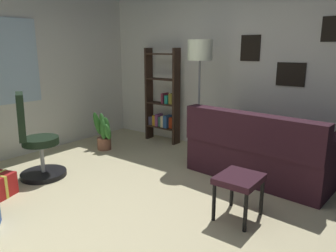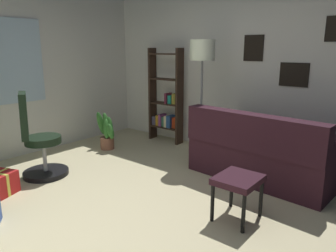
# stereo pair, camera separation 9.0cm
# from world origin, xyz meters

# --- Properties ---
(ground_plane) EXTENTS (4.66, 5.20, 0.10)m
(ground_plane) POSITION_xyz_m (0.00, 0.00, -0.05)
(ground_plane) COLOR beige
(wall_back_with_windows) EXTENTS (4.66, 0.12, 2.57)m
(wall_back_with_windows) POSITION_xyz_m (-0.02, 2.65, 1.29)
(wall_back_with_windows) COLOR silver
(wall_back_with_windows) RESTS_ON ground_plane
(wall_right_with_frames) EXTENTS (0.12, 5.20, 2.57)m
(wall_right_with_frames) POSITION_xyz_m (2.38, -0.00, 1.28)
(wall_right_with_frames) COLOR silver
(wall_right_with_frames) RESTS_ON ground_plane
(couch) EXTENTS (1.52, 1.82, 0.87)m
(couch) POSITION_xyz_m (1.71, -0.68, 0.31)
(couch) COLOR black
(couch) RESTS_ON ground_plane
(footstool) EXTENTS (0.43, 0.38, 0.43)m
(footstool) POSITION_xyz_m (0.50, -0.82, 0.36)
(footstool) COLOR black
(footstool) RESTS_ON ground_plane
(office_chair) EXTENTS (0.58, 0.56, 1.08)m
(office_chair) POSITION_xyz_m (-0.13, 1.62, 0.42)
(office_chair) COLOR black
(office_chair) RESTS_ON ground_plane
(bookshelf) EXTENTS (0.18, 0.64, 1.60)m
(bookshelf) POSITION_xyz_m (2.12, 1.39, 0.70)
(bookshelf) COLOR #312118
(bookshelf) RESTS_ON ground_plane
(floor_lamp) EXTENTS (0.35, 0.35, 1.71)m
(floor_lamp) POSITION_xyz_m (1.75, 0.43, 1.44)
(floor_lamp) COLOR slate
(floor_lamp) RESTS_ON ground_plane
(potted_plant) EXTENTS (0.28, 0.49, 0.59)m
(potted_plant) POSITION_xyz_m (1.17, 1.85, 0.27)
(potted_plant) COLOR brown
(potted_plant) RESTS_ON ground_plane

